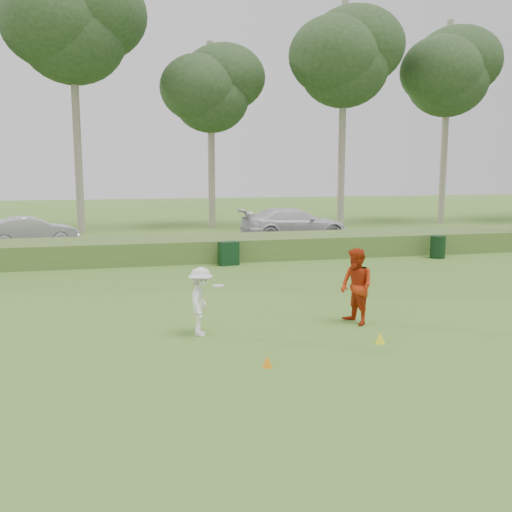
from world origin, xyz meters
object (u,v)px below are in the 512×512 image
object	(u,v)px
cone_yellow	(380,338)
utility_cabinet	(229,253)
trash_bin	(438,247)
player_white	(201,302)
cone_orange	(267,362)
car_mid	(31,231)
car_right	(294,224)
player_red	(356,287)

from	to	relation	value
cone_yellow	utility_cabinet	size ratio (longest dim) A/B	0.26
utility_cabinet	trash_bin	distance (m)	9.01
cone_yellow	utility_cabinet	distance (m)	10.86
player_white	cone_orange	size ratio (longest dim) A/B	7.09
cone_orange	car_mid	bearing A→B (deg)	109.90
player_white	cone_yellow	xyz separation A→B (m)	(3.73, -1.52, -0.67)
player_white	car_right	world-z (taller)	car_right
cone_orange	trash_bin	bearing A→B (deg)	47.33
cone_yellow	trash_bin	size ratio (longest dim) A/B	0.26
cone_orange	car_mid	distance (m)	20.22
car_right	utility_cabinet	bearing A→B (deg)	142.95
utility_cabinet	car_mid	distance (m)	11.11
utility_cabinet	trash_bin	world-z (taller)	trash_bin
player_red	utility_cabinet	size ratio (longest dim) A/B	2.02
cone_yellow	utility_cabinet	bearing A→B (deg)	97.10
player_white	trash_bin	world-z (taller)	player_white
cone_orange	cone_yellow	size ratio (longest dim) A/B	0.92
player_white	trash_bin	xyz separation A→B (m)	(11.40, 8.93, -0.32)
utility_cabinet	cone_orange	bearing A→B (deg)	-105.85
player_white	car_mid	world-z (taller)	player_white
trash_bin	car_right	xyz separation A→B (m)	(-4.19, 7.12, 0.41)
trash_bin	player_red	bearing A→B (deg)	-130.49
player_white	cone_orange	distance (m)	2.68
player_white	trash_bin	size ratio (longest dim) A/B	1.66
player_red	car_right	world-z (taller)	player_red
utility_cabinet	car_mid	size ratio (longest dim) A/B	0.22
utility_cabinet	car_mid	world-z (taller)	car_mid
player_white	car_right	xyz separation A→B (m)	(7.21, 16.05, 0.10)
player_red	car_mid	distance (m)	19.19
player_white	cone_orange	world-z (taller)	player_white
cone_orange	cone_yellow	distance (m)	2.93
trash_bin	car_right	distance (m)	8.27
player_red	trash_bin	size ratio (longest dim) A/B	1.97
player_white	utility_cabinet	bearing A→B (deg)	-0.44
utility_cabinet	car_right	size ratio (longest dim) A/B	0.16
player_white	utility_cabinet	distance (m)	9.56
player_red	cone_yellow	distance (m)	1.79
player_white	trash_bin	distance (m)	14.49
player_red	trash_bin	world-z (taller)	player_red
player_red	car_mid	size ratio (longest dim) A/B	0.44
car_right	cone_yellow	bearing A→B (deg)	167.06
cone_orange	trash_bin	distance (m)	15.44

